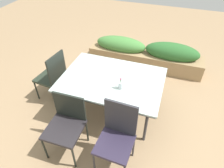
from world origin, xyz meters
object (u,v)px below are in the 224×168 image
at_px(chair_near_left, 66,122).
at_px(planter_box, 145,54).
at_px(dining_table, 112,81).
at_px(chair_near_right, 117,135).
at_px(flower_vase, 121,84).
at_px(chair_end_left, 53,75).

relative_size(chair_near_left, planter_box, 0.35).
height_order(dining_table, planter_box, dining_table).
xyz_separation_m(chair_near_right, flower_vase, (-0.17, 0.70, 0.24)).
xyz_separation_m(chair_end_left, planter_box, (1.40, 1.61, -0.22)).
bearing_deg(planter_box, chair_end_left, -131.00).
bearing_deg(chair_end_left, planter_box, -34.28).
xyz_separation_m(dining_table, chair_near_left, (-0.37, -0.90, -0.15)).
bearing_deg(flower_vase, chair_end_left, 172.52).
height_order(flower_vase, planter_box, flower_vase).
relative_size(dining_table, chair_end_left, 1.66).
height_order(dining_table, flower_vase, flower_vase).
bearing_deg(chair_near_left, planter_box, -105.21).
bearing_deg(chair_near_right, dining_table, -64.86).
relative_size(dining_table, flower_vase, 7.77).
relative_size(dining_table, chair_near_left, 1.78).
distance_m(dining_table, chair_near_right, 0.97).
bearing_deg(planter_box, chair_near_right, -87.73).
relative_size(chair_near_left, flower_vase, 4.36).
xyz_separation_m(dining_table, flower_vase, (0.20, -0.18, 0.12)).
relative_size(chair_near_right, chair_end_left, 1.04).
relative_size(flower_vase, planter_box, 0.08).
distance_m(chair_near_left, planter_box, 2.58).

